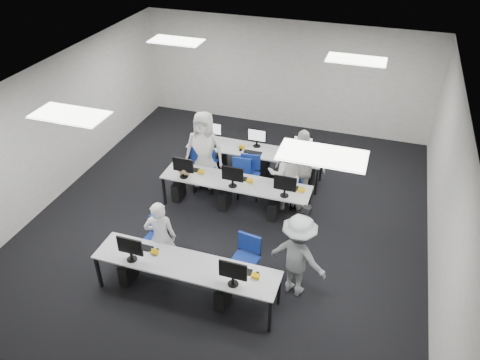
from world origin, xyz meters
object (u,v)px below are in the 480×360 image
(desk_mid, at_px, (235,183))
(chair_3, at_px, (249,184))
(chair_4, at_px, (286,190))
(student_2, at_px, (204,150))
(chair_0, at_px, (155,247))
(student_1, at_px, (287,173))
(chair_1, at_px, (245,268))
(photographer, at_px, (298,256))
(chair_2, at_px, (205,177))
(chair_5, at_px, (205,168))
(student_0, at_px, (161,238))
(chair_6, at_px, (244,177))
(desk_front, at_px, (186,266))
(student_3, at_px, (300,168))
(chair_7, at_px, (295,187))

(desk_mid, height_order, chair_3, chair_3)
(chair_4, bearing_deg, student_2, -177.41)
(chair_0, distance_m, student_1, 3.14)
(chair_1, height_order, student_1, student_1)
(chair_4, bearing_deg, photographer, -66.45)
(desk_mid, bearing_deg, chair_2, 148.97)
(chair_5, xyz_separation_m, student_0, (0.40, -3.06, 0.46))
(desk_mid, bearing_deg, student_0, -107.43)
(chair_3, xyz_separation_m, student_0, (-0.78, -2.77, 0.46))
(photographer, bearing_deg, chair_0, 16.56)
(chair_2, bearing_deg, chair_4, -8.84)
(chair_3, distance_m, student_1, 1.04)
(desk_mid, distance_m, chair_6, 0.94)
(chair_3, height_order, student_2, student_2)
(student_1, bearing_deg, chair_3, -24.83)
(desk_front, xyz_separation_m, photographer, (1.75, 0.70, 0.12))
(chair_3, distance_m, student_2, 1.26)
(chair_2, bearing_deg, chair_0, -100.76)
(student_1, bearing_deg, student_2, -23.31)
(chair_0, bearing_deg, student_3, 57.60)
(student_1, xyz_separation_m, student_2, (-1.97, 0.25, 0.08))
(student_1, bearing_deg, chair_0, 35.32)
(photographer, bearing_deg, chair_5, -28.91)
(desk_front, distance_m, chair_7, 3.60)
(student_3, bearing_deg, student_2, 170.84)
(student_2, bearing_deg, chair_2, -76.54)
(chair_7, relative_size, student_1, 0.56)
(chair_2, xyz_separation_m, chair_6, (0.85, 0.29, -0.01))
(chair_4, bearing_deg, chair_2, -172.24)
(chair_4, bearing_deg, chair_1, -86.74)
(chair_0, bearing_deg, chair_2, 97.31)
(chair_7, bearing_deg, chair_5, -166.93)
(chair_4, bearing_deg, desk_mid, -141.21)
(student_2, distance_m, student_3, 2.22)
(chair_0, height_order, chair_4, chair_4)
(chair_0, height_order, chair_5, chair_5)
(chair_3, xyz_separation_m, chair_5, (-1.18, 0.29, 0.00))
(chair_1, relative_size, student_1, 0.55)
(chair_7, xyz_separation_m, student_1, (-0.14, -0.32, 0.54))
(chair_0, bearing_deg, chair_6, 80.34)
(chair_5, xyz_separation_m, student_2, (0.09, -0.17, 0.62))
(chair_3, xyz_separation_m, photographer, (1.64, -2.52, 0.51))
(student_1, bearing_deg, chair_6, -34.95)
(student_3, bearing_deg, chair_6, 164.67)
(chair_1, height_order, chair_7, chair_7)
(desk_mid, distance_m, chair_3, 0.74)
(chair_0, distance_m, chair_3, 2.76)
(desk_mid, bearing_deg, chair_3, 80.22)
(chair_4, xyz_separation_m, student_2, (-1.95, 0.12, 0.61))
(chair_3, xyz_separation_m, student_1, (0.88, -0.14, 0.54))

